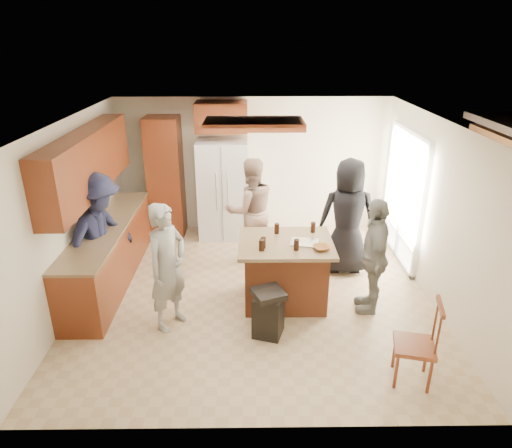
{
  "coord_description": "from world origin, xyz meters",
  "views": [
    {
      "loc": [
        -0.05,
        -5.82,
        3.54
      ],
      "look_at": [
        0.02,
        -0.13,
        1.15
      ],
      "focal_mm": 32.0,
      "sensor_mm": 36.0,
      "label": 1
    }
  ],
  "objects_px": {
    "person_behind_left": "(251,211)",
    "kitchen_island": "(285,271)",
    "person_behind_right": "(348,217)",
    "trash_bin": "(268,312)",
    "person_side_right": "(374,256)",
    "person_front_left": "(168,267)",
    "person_counter": "(100,236)",
    "refrigerator": "(223,189)",
    "spindle_chair": "(416,346)"
  },
  "relations": [
    {
      "from": "person_behind_left",
      "to": "kitchen_island",
      "type": "height_order",
      "value": "person_behind_left"
    },
    {
      "from": "person_behind_left",
      "to": "kitchen_island",
      "type": "distance_m",
      "value": 1.46
    },
    {
      "from": "person_behind_right",
      "to": "trash_bin",
      "type": "relative_size",
      "value": 2.92
    },
    {
      "from": "person_side_right",
      "to": "trash_bin",
      "type": "distance_m",
      "value": 1.6
    },
    {
      "from": "person_front_left",
      "to": "person_behind_right",
      "type": "relative_size",
      "value": 0.91
    },
    {
      "from": "person_counter",
      "to": "person_side_right",
      "type": "bearing_deg",
      "value": -74.28
    },
    {
      "from": "person_front_left",
      "to": "person_behind_right",
      "type": "bearing_deg",
      "value": -26.66
    },
    {
      "from": "person_front_left",
      "to": "person_counter",
      "type": "xyz_separation_m",
      "value": [
        -1.07,
        0.79,
        0.07
      ]
    },
    {
      "from": "person_front_left",
      "to": "trash_bin",
      "type": "relative_size",
      "value": 2.67
    },
    {
      "from": "person_behind_right",
      "to": "refrigerator",
      "type": "height_order",
      "value": "person_behind_right"
    },
    {
      "from": "person_front_left",
      "to": "refrigerator",
      "type": "distance_m",
      "value": 2.94
    },
    {
      "from": "person_counter",
      "to": "spindle_chair",
      "type": "distance_m",
      "value": 4.33
    },
    {
      "from": "person_behind_left",
      "to": "person_counter",
      "type": "bearing_deg",
      "value": 10.47
    },
    {
      "from": "person_front_left",
      "to": "person_behind_left",
      "type": "xyz_separation_m",
      "value": [
        1.04,
        1.87,
        0.03
      ]
    },
    {
      "from": "person_side_right",
      "to": "trash_bin",
      "type": "height_order",
      "value": "person_side_right"
    },
    {
      "from": "spindle_chair",
      "to": "refrigerator",
      "type": "bearing_deg",
      "value": 119.68
    },
    {
      "from": "person_side_right",
      "to": "refrigerator",
      "type": "height_order",
      "value": "refrigerator"
    },
    {
      "from": "person_behind_left",
      "to": "person_side_right",
      "type": "height_order",
      "value": "person_behind_left"
    },
    {
      "from": "person_behind_right",
      "to": "spindle_chair",
      "type": "height_order",
      "value": "person_behind_right"
    },
    {
      "from": "trash_bin",
      "to": "person_behind_left",
      "type": "bearing_deg",
      "value": 95.83
    },
    {
      "from": "person_counter",
      "to": "spindle_chair",
      "type": "bearing_deg",
      "value": -93.24
    },
    {
      "from": "person_behind_right",
      "to": "person_counter",
      "type": "relative_size",
      "value": 1.01
    },
    {
      "from": "person_behind_left",
      "to": "person_behind_right",
      "type": "bearing_deg",
      "value": 148.16
    },
    {
      "from": "person_behind_left",
      "to": "trash_bin",
      "type": "distance_m",
      "value": 2.18
    },
    {
      "from": "person_behind_left",
      "to": "trash_bin",
      "type": "bearing_deg",
      "value": 79.36
    },
    {
      "from": "person_side_right",
      "to": "person_counter",
      "type": "xyz_separation_m",
      "value": [
        -3.74,
        0.46,
        0.1
      ]
    },
    {
      "from": "person_behind_right",
      "to": "trash_bin",
      "type": "xyz_separation_m",
      "value": [
        -1.28,
        -1.69,
        -0.6
      ]
    },
    {
      "from": "person_front_left",
      "to": "trash_bin",
      "type": "distance_m",
      "value": 1.38
    },
    {
      "from": "trash_bin",
      "to": "spindle_chair",
      "type": "xyz_separation_m",
      "value": [
        1.55,
        -0.85,
        0.13
      ]
    },
    {
      "from": "person_behind_right",
      "to": "spindle_chair",
      "type": "xyz_separation_m",
      "value": [
        0.27,
        -2.54,
        -0.47
      ]
    },
    {
      "from": "trash_bin",
      "to": "refrigerator",
      "type": "bearing_deg",
      "value": 102.9
    },
    {
      "from": "kitchen_island",
      "to": "refrigerator",
      "type": "bearing_deg",
      "value": 112.49
    },
    {
      "from": "person_behind_left",
      "to": "person_counter",
      "type": "distance_m",
      "value": 2.37
    },
    {
      "from": "kitchen_island",
      "to": "trash_bin",
      "type": "xyz_separation_m",
      "value": [
        -0.26,
        -0.78,
        -0.16
      ]
    },
    {
      "from": "person_front_left",
      "to": "spindle_chair",
      "type": "xyz_separation_m",
      "value": [
        2.81,
        -1.09,
        -0.39
      ]
    },
    {
      "from": "person_behind_right",
      "to": "kitchen_island",
      "type": "relative_size",
      "value": 1.44
    },
    {
      "from": "person_behind_right",
      "to": "person_counter",
      "type": "xyz_separation_m",
      "value": [
        -3.6,
        -0.66,
        -0.01
      ]
    },
    {
      "from": "person_behind_right",
      "to": "person_side_right",
      "type": "distance_m",
      "value": 1.13
    },
    {
      "from": "person_side_right",
      "to": "person_counter",
      "type": "height_order",
      "value": "person_counter"
    },
    {
      "from": "person_behind_left",
      "to": "person_behind_right",
      "type": "xyz_separation_m",
      "value": [
        1.49,
        -0.41,
        0.04
      ]
    },
    {
      "from": "person_behind_right",
      "to": "refrigerator",
      "type": "distance_m",
      "value": 2.46
    },
    {
      "from": "person_counter",
      "to": "kitchen_island",
      "type": "xyz_separation_m",
      "value": [
        2.58,
        -0.25,
        -0.44
      ]
    },
    {
      "from": "person_counter",
      "to": "person_behind_right",
      "type": "bearing_deg",
      "value": -56.94
    },
    {
      "from": "person_front_left",
      "to": "kitchen_island",
      "type": "bearing_deg",
      "value": -36.79
    },
    {
      "from": "kitchen_island",
      "to": "person_front_left",
      "type": "bearing_deg",
      "value": -160.3
    },
    {
      "from": "person_front_left",
      "to": "refrigerator",
      "type": "xyz_separation_m",
      "value": [
        0.54,
        2.89,
        0.06
      ]
    },
    {
      "from": "person_behind_left",
      "to": "person_side_right",
      "type": "distance_m",
      "value": 2.23
    },
    {
      "from": "refrigerator",
      "to": "kitchen_island",
      "type": "relative_size",
      "value": 1.41
    },
    {
      "from": "person_side_right",
      "to": "kitchen_island",
      "type": "bearing_deg",
      "value": -91.52
    },
    {
      "from": "spindle_chair",
      "to": "person_side_right",
      "type": "bearing_deg",
      "value": 95.39
    }
  ]
}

